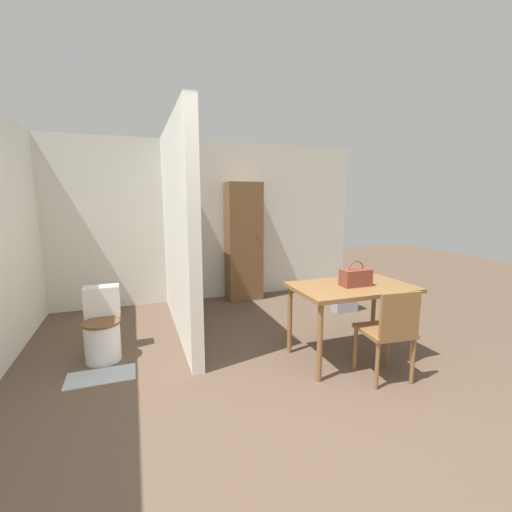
# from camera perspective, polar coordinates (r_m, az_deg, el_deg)

# --- Properties ---
(ground_plane) EXTENTS (16.00, 16.00, 0.00)m
(ground_plane) POSITION_cam_1_polar(r_m,az_deg,el_deg) (2.55, 9.09, -30.18)
(ground_plane) COLOR brown
(wall_back) EXTENTS (5.39, 0.12, 2.50)m
(wall_back) POSITION_cam_1_polar(r_m,az_deg,el_deg) (5.56, -9.57, 5.58)
(wall_back) COLOR silver
(wall_back) RESTS_ON ground_plane
(partition_wall) EXTENTS (0.12, 2.43, 2.50)m
(partition_wall) POSITION_cam_1_polar(r_m,az_deg,el_deg) (4.23, -12.93, 4.25)
(partition_wall) COLOR silver
(partition_wall) RESTS_ON ground_plane
(dining_table) EXTENTS (1.19, 0.74, 0.77)m
(dining_table) POSITION_cam_1_polar(r_m,az_deg,el_deg) (3.59, 15.65, -6.05)
(dining_table) COLOR brown
(dining_table) RESTS_ON ground_plane
(wooden_chair) EXTENTS (0.45, 0.45, 0.85)m
(wooden_chair) POSITION_cam_1_polar(r_m,az_deg,el_deg) (3.31, 21.31, -11.41)
(wooden_chair) COLOR brown
(wooden_chair) RESTS_ON ground_plane
(toilet) EXTENTS (0.36, 0.51, 0.71)m
(toilet) POSITION_cam_1_polar(r_m,az_deg,el_deg) (3.91, -24.23, -10.99)
(toilet) COLOR white
(toilet) RESTS_ON ground_plane
(handbag) EXTENTS (0.30, 0.15, 0.25)m
(handbag) POSITION_cam_1_polar(r_m,az_deg,el_deg) (3.54, 16.28, -3.42)
(handbag) COLOR brown
(handbag) RESTS_ON dining_table
(wooden_cabinet) EXTENTS (0.55, 0.38, 1.88)m
(wooden_cabinet) POSITION_cam_1_polar(r_m,az_deg,el_deg) (5.51, -2.07, 2.40)
(wooden_cabinet) COLOR brown
(wooden_cabinet) RESTS_ON ground_plane
(bath_mat) EXTENTS (0.60, 0.32, 0.01)m
(bath_mat) POSITION_cam_1_polar(r_m,az_deg,el_deg) (3.63, -24.41, -17.82)
(bath_mat) COLOR #B2BCC6
(bath_mat) RESTS_ON ground_plane
(space_heater) EXTENTS (0.35, 0.19, 0.47)m
(space_heater) POSITION_cam_1_polar(r_m,az_deg,el_deg) (5.16, 14.53, -6.38)
(space_heater) COLOR #9E9EA3
(space_heater) RESTS_ON ground_plane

